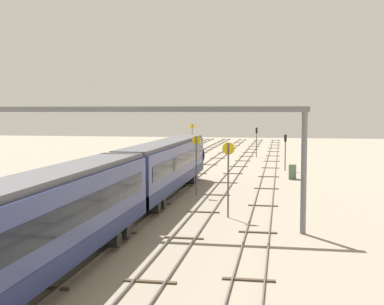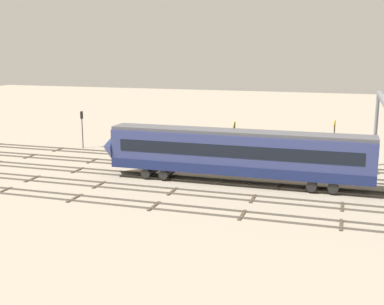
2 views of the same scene
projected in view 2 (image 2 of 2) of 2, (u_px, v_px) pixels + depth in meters
name	position (u px, v px, depth m)	size (l,w,h in m)	color
ground_plane	(224.00, 182.00, 46.21)	(200.47, 200.47, 0.00)	gray
track_near_foreground	(243.00, 162.00, 54.27)	(184.47, 2.40, 0.16)	#59544C
track_second_near	(234.00, 171.00, 50.23)	(184.47, 2.40, 0.16)	#59544C
track_with_train	(224.00, 182.00, 46.20)	(184.47, 2.40, 0.16)	#59544C
track_second_far	(212.00, 195.00, 42.16)	(184.47, 2.40, 0.16)	#59544C
track_far_background	(197.00, 210.00, 38.13)	(184.47, 2.40, 0.16)	#59544C
overhead_gantry	(384.00, 122.00, 41.07)	(0.40, 23.18, 7.93)	slate
speed_sign_near_foreground	(234.00, 142.00, 47.75)	(0.14, 0.82, 5.41)	#4C4C51
speed_sign_far_trackside	(334.00, 140.00, 48.62)	(0.14, 0.88, 5.41)	#4C4C51
signal_light_trackside_departure	(82.00, 124.00, 61.53)	(0.31, 0.32, 4.62)	#4C4C51
relay_cabinet	(146.00, 144.00, 60.29)	(1.24, 0.81, 1.66)	#597259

